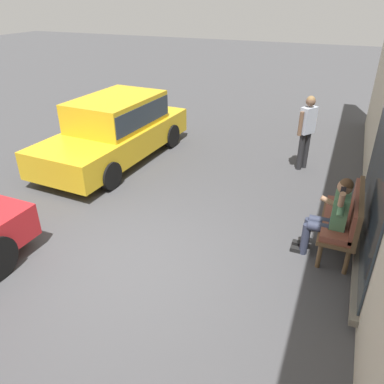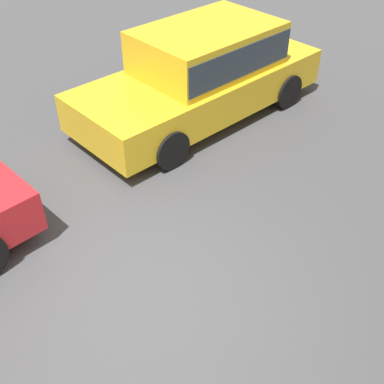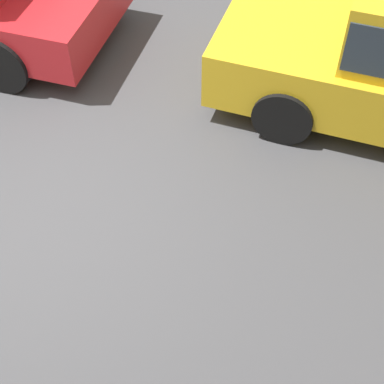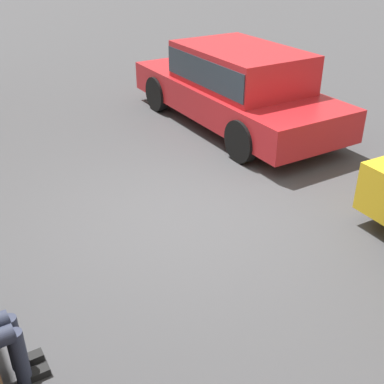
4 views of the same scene
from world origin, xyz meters
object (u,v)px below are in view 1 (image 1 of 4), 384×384
Objects in this scene: pedestrian_standing at (307,127)px; person_on_phone at (331,215)px; bench at (347,217)px; parked_car_near at (116,127)px.

person_on_phone is at bearing 14.55° from pedestrian_standing.
person_on_phone is (0.27, -0.23, 0.13)m from bench.
parked_car_near reaches higher than bench.
bench is 3.22m from pedestrian_standing.
pedestrian_standing is at bearing -165.45° from person_on_phone.
parked_car_near is at bearing -74.80° from pedestrian_standing.
pedestrian_standing is at bearing 105.20° from parked_car_near.
bench is 0.37m from person_on_phone.
parked_car_near is (-1.82, -5.42, 0.21)m from bench.
person_on_phone is at bearing -40.19° from bench.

